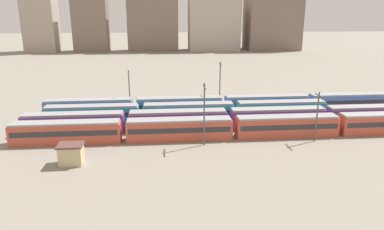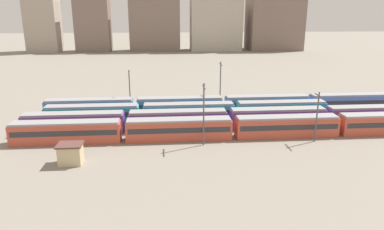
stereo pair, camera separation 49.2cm
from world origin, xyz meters
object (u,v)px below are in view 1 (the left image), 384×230
Objects in this scene: train_track_0 at (234,127)px; train_track_2 at (189,112)px; train_track_1 at (325,116)px; catenary_pole_3 at (220,84)px; catenary_pole_0 at (317,114)px; train_track_3 at (223,105)px; signal_hut at (71,154)px; catenary_pole_2 at (204,112)px; catenary_pole_1 at (129,89)px.

train_track_2 is at bearing 124.01° from train_track_0.
catenary_pole_3 reaches higher than train_track_1.
train_track_1 is 13.09× the size of catenary_pole_0.
train_track_3 is 36.01m from signal_hut.
train_track_0 is at bearing 28.29° from catenary_pole_2.
train_track_0 reaches higher than signal_hut.
train_track_1 is 10.46× the size of catenary_pole_3.
catenary_pole_0 reaches higher than train_track_0.
train_track_3 is (7.92, 5.20, 0.00)m from train_track_2.
train_track_1 is at bearing 17.46° from signal_hut.
catenary_pole_2 reaches higher than train_track_1.
train_track_0 and train_track_1 have the same top height.
catenary_pole_0 is at bearing -59.03° from catenary_pole_3.
catenary_pole_3 reaches higher than signal_hut.
catenary_pole_3 is at bearing 143.96° from train_track_1.
signal_hut is at bearing -163.82° from catenary_pole_2.
catenary_pole_1 reaches higher than train_track_0.
train_track_1 is at bearing -11.32° from train_track_2.
catenary_pole_3 is (-0.32, 2.97, 4.03)m from train_track_3.
catenary_pole_0 is 19.05m from catenary_pole_2.
train_track_3 is at bearing 86.70° from train_track_0.
train_track_1 is at bearing 15.35° from train_track_0.
catenary_pole_0 reaches higher than train_track_3.
catenary_pole_2 is (-19.02, -0.11, 0.93)m from catenary_pole_0.
catenary_pole_0 is (-5.50, -8.08, 2.92)m from train_track_1.
catenary_pole_2 is at bearing -161.51° from train_track_1.
catenary_pole_1 is at bearing 77.12° from signal_hut.
catenary_pole_3 reaches higher than catenary_pole_1.
signal_hut is at bearing -171.37° from catenary_pole_0.
catenary_pole_2 is (-24.52, -8.20, 3.85)m from train_track_1.
train_track_3 is 7.18× the size of catenary_pole_2.
catenary_pole_1 is at bearing 170.73° from train_track_3.
catenary_pole_2 reaches higher than signal_hut.
train_track_3 is at bearing -9.27° from catenary_pole_1.
catenary_pole_3 is 38.11m from signal_hut.
train_track_3 is at bearing 124.19° from catenary_pole_0.
train_track_0 is 6.95× the size of catenary_pole_3.
train_track_0 and train_track_2 have the same top height.
train_track_2 is 9.47m from train_track_3.
catenary_pole_2 reaches higher than train_track_0.
signal_hut is at bearing -137.33° from train_track_3.
train_track_3 is 20.75× the size of signal_hut.
signal_hut is at bearing -161.01° from train_track_0.
signal_hut is (-20.01, -5.81, -4.20)m from catenary_pole_2.
catenary_pole_1 is (-12.23, 8.49, 3.20)m from train_track_2.
train_track_0 is at bearing -93.30° from train_track_3.
catenary_pole_3 reaches higher than train_track_2.
train_track_2 is (-7.02, 10.40, -0.00)m from train_track_0.
train_track_2 and train_track_3 have the same top height.
train_track_3 is 8.69× the size of catenary_pole_0.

